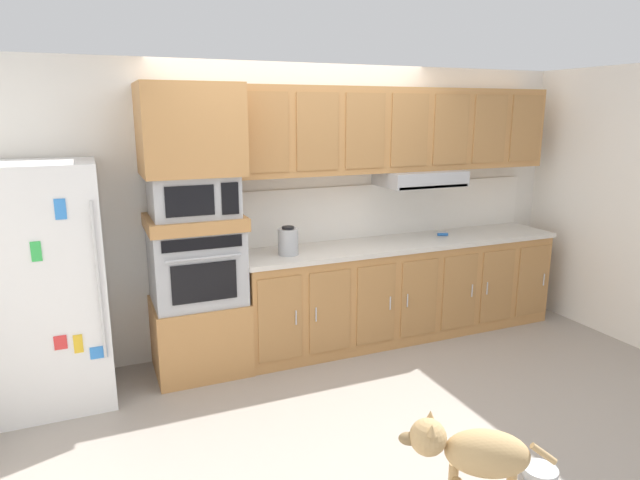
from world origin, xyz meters
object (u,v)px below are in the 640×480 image
built_in_oven (197,265)px  microwave (193,195)px  dog (473,454)px  electric_kettle (288,241)px  dog_food_bowl (540,472)px  refrigerator (49,286)px  screwdriver (442,234)px

built_in_oven → microwave: bearing=-0.8°
microwave → dog: 2.70m
electric_kettle → dog_food_bowl: electric_kettle is taller
refrigerator → dog: 3.03m
microwave → electric_kettle: 0.87m
microwave → screwdriver: microwave is taller
microwave → screwdriver: (2.38, 0.04, -0.53)m
built_in_oven → dog: 2.53m
screwdriver → dog: screwdriver is taller
microwave → electric_kettle: microwave is taller
dog → electric_kettle: bearing=-54.4°
dog_food_bowl → screwdriver: bearing=69.5°
screwdriver → microwave: bearing=-178.9°
refrigerator → built_in_oven: refrigerator is taller
dog → built_in_oven: bearing=-36.7°
refrigerator → screwdriver: (3.44, 0.11, 0.05)m
refrigerator → dog_food_bowl: size_ratio=8.80×
built_in_oven → microwave: size_ratio=1.09×
screwdriver → dog_food_bowl: size_ratio=0.79×
built_in_oven → dog_food_bowl: 2.81m
built_in_oven → screwdriver: built_in_oven is taller
microwave → refrigerator: bearing=-176.4°
refrigerator → screwdriver: bearing=1.9°
electric_kettle → dog_food_bowl: 2.48m
refrigerator → microwave: (1.06, 0.07, 0.58)m
screwdriver → built_in_oven: bearing=-178.9°
microwave → electric_kettle: bearing=-3.6°
built_in_oven → electric_kettle: (0.76, -0.05, 0.13)m
built_in_oven → dog: built_in_oven is taller
built_in_oven → refrigerator: bearing=-176.4°
refrigerator → electric_kettle: 1.83m
refrigerator → microwave: 1.21m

